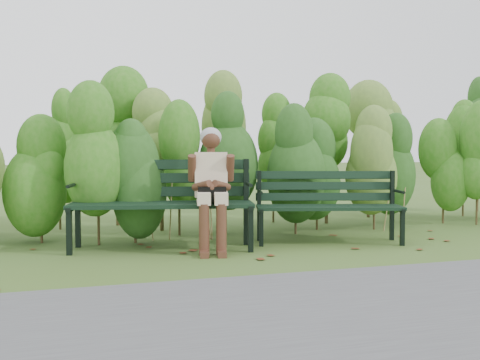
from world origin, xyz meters
name	(u,v)px	position (x,y,z in m)	size (l,w,h in m)	color
ground	(250,255)	(0.00, 0.00, 0.00)	(80.00, 80.00, 0.00)	#405C1F
footpath	(359,316)	(0.00, -2.20, 0.01)	(60.00, 2.50, 0.01)	#474749
hedge_band	(206,136)	(0.00, 1.86, 1.26)	(11.04, 1.67, 2.42)	#47381E
leaf_litter	(232,259)	(-0.23, -0.12, 0.00)	(5.80, 2.18, 0.01)	brown
bench_left	(162,196)	(-0.77, 0.70, 0.57)	(2.03, 1.02, 0.97)	black
bench_right	(328,200)	(1.13, 0.54, 0.49)	(1.74, 0.97, 0.83)	black
seated_woman	(211,180)	(-0.30, 0.40, 0.75)	(0.53, 0.77, 1.31)	beige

